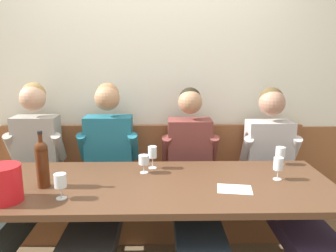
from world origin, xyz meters
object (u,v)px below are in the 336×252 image
(wine_glass_center_front, at_px, (152,153))
(wine_glass_near_bucket, at_px, (60,182))
(dining_table, at_px, (150,193))
(person_left_seat, at_px, (103,180))
(wine_glass_left_end, at_px, (278,165))
(wine_bottle_clear_water, at_px, (42,163))
(wine_glass_right_end, at_px, (144,161))
(wall_bench, at_px, (153,202))
(person_right_seat, at_px, (22,178))
(ice_bucket, at_px, (3,184))
(wine_glass_mid_left, at_px, (280,152))
(person_center_left_seat, at_px, (282,178))
(person_center_right_seat, at_px, (193,179))

(wine_glass_center_front, relative_size, wine_glass_near_bucket, 1.10)
(dining_table, xyz_separation_m, person_left_seat, (-0.36, 0.34, -0.03))
(wine_glass_center_front, distance_m, wine_glass_left_end, 0.87)
(wine_bottle_clear_water, height_order, wine_glass_right_end, wine_bottle_clear_water)
(wine_bottle_clear_water, bearing_deg, wall_bench, 49.07)
(dining_table, bearing_deg, person_right_seat, 160.41)
(wall_bench, distance_m, wine_glass_left_end, 1.22)
(ice_bucket, relative_size, wine_glass_left_end, 1.38)
(ice_bucket, bearing_deg, wine_glass_near_bucket, 5.23)
(person_left_seat, distance_m, wine_glass_left_end, 1.26)
(wine_bottle_clear_water, height_order, wine_glass_left_end, wine_bottle_clear_water)
(dining_table, relative_size, wine_glass_mid_left, 17.56)
(wine_glass_mid_left, height_order, wine_glass_left_end, wine_glass_left_end)
(wine_glass_center_front, height_order, wine_glass_left_end, wine_glass_center_front)
(wine_glass_center_front, height_order, wine_glass_mid_left, wine_glass_center_front)
(dining_table, distance_m, person_left_seat, 0.50)
(dining_table, distance_m, wine_glass_center_front, 0.34)
(wine_glass_left_end, bearing_deg, dining_table, -177.19)
(person_center_left_seat, distance_m, wine_glass_mid_left, 0.21)
(person_right_seat, bearing_deg, wine_glass_near_bucket, -50.88)
(dining_table, distance_m, person_right_seat, 1.03)
(dining_table, relative_size, person_left_seat, 1.79)
(wine_glass_center_front, bearing_deg, person_center_right_seat, 11.96)
(wall_bench, bearing_deg, person_right_seat, -159.32)
(dining_table, height_order, wine_glass_right_end, wine_glass_right_end)
(wall_bench, xyz_separation_m, person_center_right_seat, (0.32, -0.36, 0.35))
(person_center_right_seat, bearing_deg, wine_glass_mid_left, -0.31)
(person_center_right_seat, height_order, ice_bucket, person_center_right_seat)
(dining_table, xyz_separation_m, wine_glass_right_end, (-0.04, 0.19, 0.16))
(wine_glass_mid_left, bearing_deg, dining_table, -160.53)
(wine_bottle_clear_water, distance_m, wine_glass_near_bucket, 0.25)
(wine_bottle_clear_water, bearing_deg, dining_table, 4.50)
(wine_bottle_clear_water, xyz_separation_m, wine_glass_right_end, (0.62, 0.24, -0.07))
(dining_table, bearing_deg, wine_glass_right_end, 103.22)
(person_center_right_seat, xyz_separation_m, wine_glass_center_front, (-0.30, -0.06, 0.23))
(dining_table, relative_size, wine_glass_near_bucket, 15.94)
(person_right_seat, distance_m, wine_glass_center_front, 1.00)
(wall_bench, xyz_separation_m, person_right_seat, (-0.97, -0.36, 0.37))
(wine_glass_mid_left, bearing_deg, ice_bucket, -161.35)
(wine_glass_right_end, bearing_deg, wine_glass_near_bucket, -137.65)
(wine_glass_mid_left, relative_size, wine_glass_right_end, 1.06)
(wall_bench, height_order, person_left_seat, person_left_seat)
(dining_table, relative_size, person_center_right_seat, 1.82)
(wall_bench, bearing_deg, wine_glass_mid_left, -20.70)
(person_center_left_seat, bearing_deg, ice_bucket, -161.58)
(dining_table, distance_m, wine_glass_right_end, 0.25)
(wall_bench, height_order, wine_glass_near_bucket, wall_bench)
(ice_bucket, distance_m, wine_glass_center_front, 0.98)
(ice_bucket, height_order, wine_glass_near_bucket, ice_bucket)
(person_right_seat, relative_size, person_center_right_seat, 1.02)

